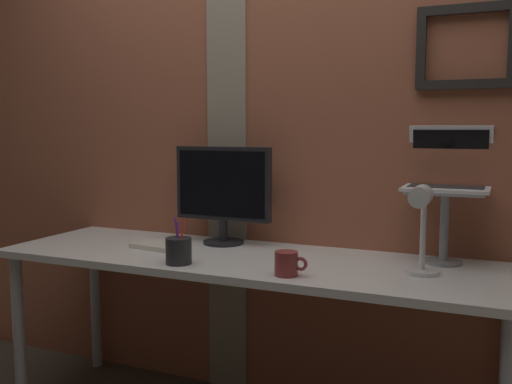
% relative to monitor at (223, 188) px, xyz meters
% --- Properties ---
extents(brick_wall_back, '(3.50, 0.16, 2.69)m').
position_rel_monitor_xyz_m(brick_wall_back, '(0.20, 0.18, 0.37)').
color(brick_wall_back, '#9E563D').
rests_on(brick_wall_back, ground_plane).
extents(desk, '(2.07, 0.63, 0.72)m').
position_rel_monitor_xyz_m(desk, '(0.20, -0.19, -0.32)').
color(desk, white).
rests_on(desk, ground_plane).
extents(monitor, '(0.45, 0.18, 0.43)m').
position_rel_monitor_xyz_m(monitor, '(0.00, 0.00, 0.00)').
color(monitor, black).
rests_on(monitor, desk).
extents(laptop_stand, '(0.28, 0.22, 0.28)m').
position_rel_monitor_xyz_m(laptop_stand, '(0.93, 0.00, -0.06)').
color(laptop_stand, gray).
rests_on(laptop_stand, desk).
extents(laptop, '(0.31, 0.27, 0.24)m').
position_rel_monitor_xyz_m(laptop, '(0.93, 0.07, 0.10)').
color(laptop, white).
rests_on(laptop, laptop_stand).
extents(desk_lamp, '(0.12, 0.20, 0.32)m').
position_rel_monitor_xyz_m(desk_lamp, '(0.88, -0.25, -0.05)').
color(desk_lamp, white).
rests_on(desk_lamp, desk).
extents(pen_cup, '(0.10, 0.10, 0.18)m').
position_rel_monitor_xyz_m(pen_cup, '(0.02, -0.41, -0.20)').
color(pen_cup, '#262628').
rests_on(pen_cup, desk).
extents(coffee_mug, '(0.12, 0.08, 0.09)m').
position_rel_monitor_xyz_m(coffee_mug, '(0.45, -0.41, -0.21)').
color(coffee_mug, maroon).
rests_on(coffee_mug, desk).
extents(paper_clutter_stack, '(0.22, 0.16, 0.02)m').
position_rel_monitor_xyz_m(paper_clutter_stack, '(-0.22, -0.19, -0.24)').
color(paper_clutter_stack, silver).
rests_on(paper_clutter_stack, desk).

